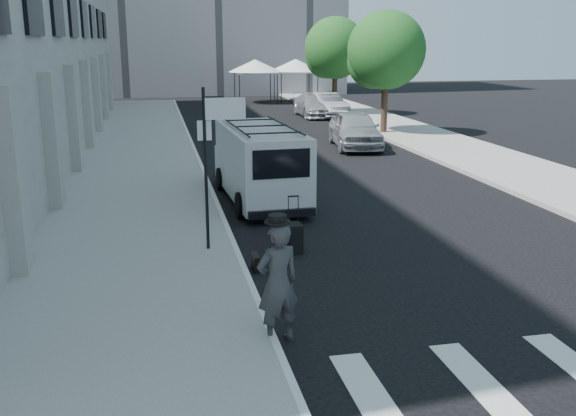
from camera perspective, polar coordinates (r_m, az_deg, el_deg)
name	(u,v)px	position (r m, az deg, el deg)	size (l,w,h in m)	color
ground	(367,301)	(11.85, 7.08, -8.21)	(120.00, 120.00, 0.00)	black
sidewalk_left	(140,155)	(26.69, -13.03, 4.58)	(4.50, 48.00, 0.15)	gray
sidewalk_right	(410,132)	(33.14, 10.76, 6.61)	(4.00, 56.00, 0.15)	gray
sign_pole	(216,135)	(13.70, -6.44, 6.48)	(1.03, 0.07, 3.50)	black
tree_near	(383,53)	(32.43, 8.47, 13.46)	(3.80, 3.83, 6.03)	black
tree_far	(333,50)	(41.00, 4.02, 13.81)	(3.80, 3.83, 6.03)	black
tent_left	(255,66)	(48.94, -2.94, 12.48)	(4.00, 4.00, 3.20)	black
tent_right	(296,66)	(50.02, 0.68, 12.55)	(4.00, 4.00, 3.20)	black
businessman	(278,283)	(9.91, -0.92, -6.71)	(0.71, 0.47, 1.95)	#353537
briefcase	(255,263)	(13.21, -2.91, -4.87)	(0.12, 0.44, 0.34)	black
suitcase	(295,238)	(14.28, 0.64, -2.66)	(0.28, 0.45, 1.25)	black
cargo_van	(259,163)	(18.81, -2.58, 4.05)	(2.22, 5.75, 2.15)	silver
parked_car_a	(355,129)	(28.47, 5.97, 6.99)	(1.91, 4.75, 1.62)	#989B9F
parked_car_b	(326,105)	(39.92, 3.41, 9.14)	(1.57, 4.49, 1.48)	#4C4D52
parked_car_c	(314,105)	(40.06, 2.31, 9.10)	(1.93, 4.74, 1.37)	#9A9CA1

